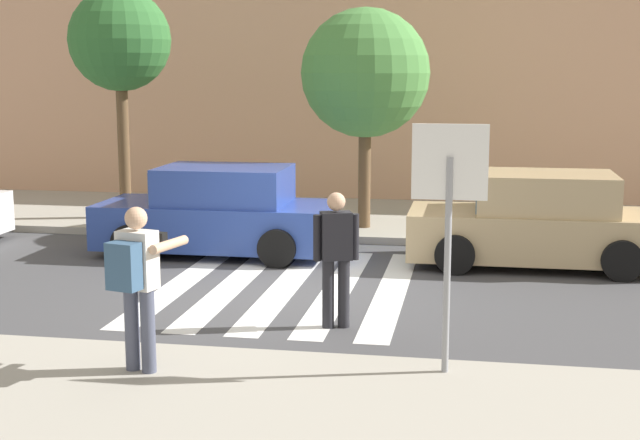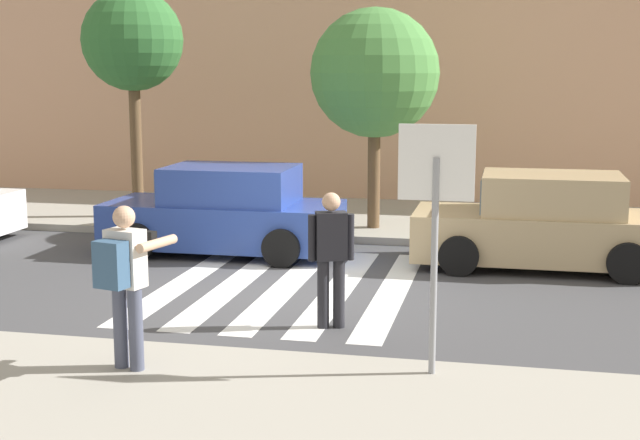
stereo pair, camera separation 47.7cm
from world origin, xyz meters
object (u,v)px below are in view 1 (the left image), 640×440
(photographer_with_backpack, at_px, (136,275))
(parked_car_tan, at_px, (537,223))
(street_tree_center, at_px, (365,74))
(pedestrian_crossing, at_px, (336,252))
(street_tree_west, at_px, (120,42))
(parked_car_blue, at_px, (219,213))
(stop_sign, at_px, (449,193))

(photographer_with_backpack, height_order, parked_car_tan, photographer_with_backpack)
(street_tree_center, bearing_deg, photographer_with_backpack, -98.06)
(photographer_with_backpack, distance_m, parked_car_tan, 7.81)
(pedestrian_crossing, height_order, street_tree_west, street_tree_west)
(photographer_with_backpack, height_order, street_tree_center, street_tree_center)
(photographer_with_backpack, bearing_deg, street_tree_west, 112.89)
(pedestrian_crossing, bearing_deg, photographer_with_backpack, -125.29)
(pedestrian_crossing, relative_size, parked_car_blue, 0.42)
(street_tree_center, bearing_deg, parked_car_blue, -134.35)
(stop_sign, relative_size, parked_car_blue, 0.62)
(parked_car_blue, relative_size, parked_car_tan, 1.00)
(photographer_with_backpack, xyz_separation_m, street_tree_center, (1.24, 8.75, 1.95))
(photographer_with_backpack, bearing_deg, parked_car_blue, 99.05)
(street_tree_west, bearing_deg, parked_car_tan, -17.59)
(photographer_with_backpack, xyz_separation_m, pedestrian_crossing, (1.68, 2.38, -0.19))
(parked_car_tan, xyz_separation_m, street_tree_center, (-3.16, 2.32, 2.40))
(pedestrian_crossing, relative_size, parked_car_tan, 0.42)
(parked_car_tan, relative_size, street_tree_center, 0.97)
(photographer_with_backpack, bearing_deg, parked_car_tan, 55.64)
(stop_sign, distance_m, parked_car_blue, 7.30)
(street_tree_west, bearing_deg, stop_sign, -50.73)
(street_tree_west, relative_size, street_tree_center, 1.11)
(stop_sign, xyz_separation_m, parked_car_blue, (-4.14, 5.88, -1.28))
(stop_sign, xyz_separation_m, photographer_with_backpack, (-3.12, -0.56, -0.84))
(parked_car_blue, xyz_separation_m, street_tree_center, (2.26, 2.32, 2.40))
(stop_sign, relative_size, photographer_with_backpack, 1.48)
(pedestrian_crossing, relative_size, street_tree_west, 0.37)
(photographer_with_backpack, xyz_separation_m, parked_car_blue, (-1.03, 6.44, -0.44))
(stop_sign, relative_size, street_tree_center, 0.60)
(pedestrian_crossing, xyz_separation_m, street_tree_center, (-0.44, 6.37, 2.15))
(parked_car_blue, bearing_deg, stop_sign, -54.82)
(photographer_with_backpack, bearing_deg, stop_sign, 10.14)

